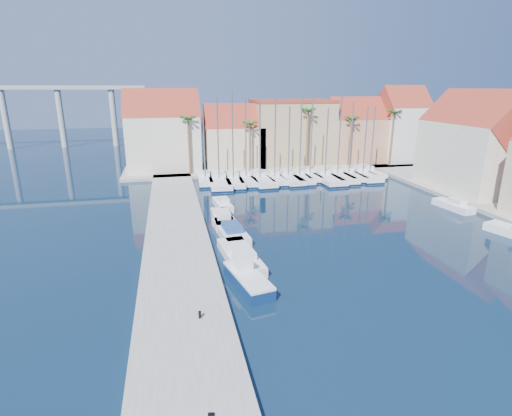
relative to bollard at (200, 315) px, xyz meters
The scene contains 36 objects.
ground 8.13m from the bollard, ahead, with size 260.00×260.00×0.00m, color black.
quay_west 14.81m from the bollard, 93.90° to the left, with size 6.00×77.00×0.50m, color gray.
shore_north 52.45m from the bollard, 69.94° to the left, with size 54.00×16.00×0.50m, color gray.
bollard is the anchor object (origin of this frame).
fishing_boat 5.89m from the bollard, 48.99° to the left, with size 2.95×5.88×1.97m.
motorboat_west_0 9.70m from the bollard, 64.70° to the left, with size 3.12×7.65×1.40m.
motorboat_west_1 15.69m from the bollard, 74.21° to the left, with size 3.00×7.43×1.40m.
motorboat_west_2 19.57m from the bollard, 78.12° to the left, with size 2.11×6.30×1.40m.
motorboat_west_3 25.04m from the bollard, 79.01° to the left, with size 2.07×5.19×1.40m.
motorboat_east_1 36.77m from the bollard, 29.49° to the left, with size 2.32×5.45×1.40m.
sailboat_0 38.59m from the bollard, 84.13° to the left, with size 2.54×8.18×11.56m.
sailboat_1 37.74m from the bollard, 81.02° to the left, with size 3.50×11.72×12.82m.
sailboat_2 37.91m from the bollard, 77.74° to the left, with size 2.97×9.95×13.67m.
sailboat_3 39.11m from the bollard, 74.95° to the left, with size 3.17×10.04×12.63m.
sailboat_4 39.09m from the bollard, 71.93° to the left, with size 3.54×11.20×12.08m.
sailboat_5 39.94m from the bollard, 68.65° to the left, with size 2.48×8.94×12.64m.
sailboat_6 40.74m from the bollard, 65.83° to the left, with size 3.32×10.47×11.42m.
sailboat_7 41.58m from the bollard, 63.45° to the left, with size 2.74×9.78×13.16m.
sailboat_8 43.28m from the bollard, 61.45° to the left, with size 3.02×8.98×13.90m.
sailboat_9 42.92m from the bollard, 58.36° to the left, with size 3.43×11.97×11.14m.
sailboat_10 44.81m from the bollard, 56.19° to the left, with size 3.36×11.95×14.48m.
sailboat_11 46.10m from the bollard, 54.15° to the left, with size 2.87×10.41×11.96m.
sailboat_12 47.04m from the bollard, 51.61° to the left, with size 3.34×10.92×11.24m.
sailboat_13 49.04m from the bollard, 50.68° to the left, with size 2.61×8.24×11.24m.
building_0 48.65m from the bollard, 92.38° to the left, with size 12.30×9.00×13.50m.
building_1 49.50m from the bollard, 78.30° to the left, with size 10.30×8.00×11.00m.
building_2 53.84m from the bollard, 66.92° to the left, with size 14.20×10.20×11.50m.
building_3 58.69m from the bollard, 55.65° to the left, with size 10.30×8.00×12.00m.
building_4 63.53m from the bollard, 48.38° to the left, with size 8.30×8.00×14.00m.
building_6 47.66m from the bollard, 32.28° to the left, with size 9.00×14.30×13.50m.
palm_0 44.11m from the bollard, 87.36° to the left, with size 2.60×2.60×10.15m.
palm_1 45.50m from the bollard, 74.51° to the left, with size 2.60×2.60×9.15m.
palm_2 49.42m from the bollard, 63.06° to the left, with size 2.60×2.60×11.15m.
palm_3 53.23m from the bollard, 55.27° to the left, with size 2.60×2.60×9.65m.
palm_4 58.25m from the bollard, 48.71° to the left, with size 2.60×2.60×10.65m.
viaduct 89.39m from the bollard, 110.47° to the left, with size 48.00×2.20×14.45m.
Camera 1 is at (-9.22, -23.18, 14.27)m, focal length 28.00 mm.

